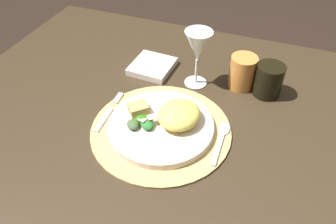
# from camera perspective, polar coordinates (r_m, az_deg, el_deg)

# --- Properties ---
(dining_table) EXTENTS (1.38, 0.93, 0.75)m
(dining_table) POSITION_cam_1_polar(r_m,az_deg,el_deg) (0.98, 4.50, -8.01)
(dining_table) COLOR #36291A
(dining_table) RESTS_ON ground
(placemat) EXTENTS (0.35, 0.35, 0.01)m
(placemat) POSITION_cam_1_polar(r_m,az_deg,el_deg) (0.83, -1.22, -3.06)
(placemat) COLOR tan
(placemat) RESTS_ON dining_table
(dinner_plate) EXTENTS (0.26, 0.26, 0.02)m
(dinner_plate) POSITION_cam_1_polar(r_m,az_deg,el_deg) (0.82, -1.23, -2.46)
(dinner_plate) COLOR silver
(dinner_plate) RESTS_ON placemat
(pasta_serving) EXTENTS (0.12, 0.13, 0.04)m
(pasta_serving) POSITION_cam_1_polar(r_m,az_deg,el_deg) (0.80, 1.94, -0.46)
(pasta_serving) COLOR #E7CF5A
(pasta_serving) RESTS_ON dinner_plate
(salad_greens) EXTENTS (0.08, 0.07, 0.02)m
(salad_greens) POSITION_cam_1_polar(r_m,az_deg,el_deg) (0.80, -4.48, -1.69)
(salad_greens) COLOR #2D6F31
(salad_greens) RESTS_ON dinner_plate
(bread_piece) EXTENTS (0.06, 0.06, 0.02)m
(bread_piece) POSITION_cam_1_polar(r_m,az_deg,el_deg) (0.84, -5.13, 0.60)
(bread_piece) COLOR tan
(bread_piece) RESTS_ON dinner_plate
(fork) EXTENTS (0.02, 0.16, 0.00)m
(fork) POSITION_cam_1_polar(r_m,az_deg,el_deg) (0.88, -10.27, -0.19)
(fork) COLOR silver
(fork) RESTS_ON placemat
(spoon) EXTENTS (0.03, 0.15, 0.01)m
(spoon) POSITION_cam_1_polar(r_m,az_deg,el_deg) (0.82, 9.30, -3.98)
(spoon) COLOR silver
(spoon) RESTS_ON placemat
(napkin) EXTENTS (0.13, 0.13, 0.02)m
(napkin) POSITION_cam_1_polar(r_m,az_deg,el_deg) (1.03, -2.71, 7.83)
(napkin) COLOR white
(napkin) RESTS_ON dining_table
(wine_glass) EXTENTS (0.08, 0.08, 0.17)m
(wine_glass) POSITION_cam_1_polar(r_m,az_deg,el_deg) (0.91, 5.15, 10.95)
(wine_glass) COLOR silver
(wine_glass) RESTS_ON dining_table
(amber_tumbler) EXTENTS (0.07, 0.07, 0.10)m
(amber_tumbler) POSITION_cam_1_polar(r_m,az_deg,el_deg) (0.96, 12.63, 6.69)
(amber_tumbler) COLOR #D9843E
(amber_tumbler) RESTS_ON dining_table
(dark_tumbler) EXTENTS (0.08, 0.08, 0.09)m
(dark_tumbler) POSITION_cam_1_polar(r_m,az_deg,el_deg) (0.95, 16.89, 5.24)
(dark_tumbler) COLOR black
(dark_tumbler) RESTS_ON dining_table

